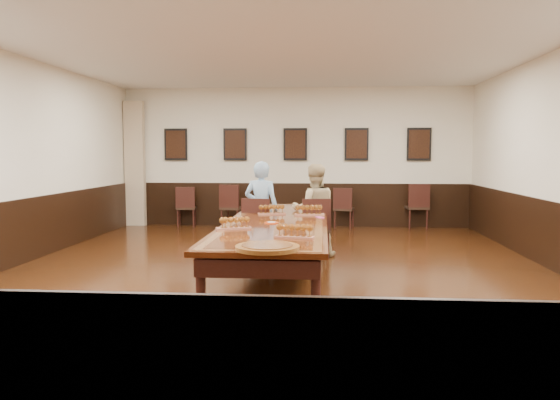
# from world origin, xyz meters

# --- Properties ---
(floor) EXTENTS (8.00, 10.00, 0.02)m
(floor) POSITION_xyz_m (0.00, 0.00, -0.01)
(floor) COLOR black
(floor) RESTS_ON ground
(ceiling) EXTENTS (8.00, 10.00, 0.02)m
(ceiling) POSITION_xyz_m (0.00, 0.00, 3.21)
(ceiling) COLOR white
(ceiling) RESTS_ON floor
(wall_back) EXTENTS (8.00, 0.02, 3.20)m
(wall_back) POSITION_xyz_m (0.00, 5.01, 1.60)
(wall_back) COLOR #EEE3C7
(wall_back) RESTS_ON floor
(wall_front) EXTENTS (8.00, 0.02, 3.20)m
(wall_front) POSITION_xyz_m (0.00, -5.01, 1.60)
(wall_front) COLOR #EEE3C7
(wall_front) RESTS_ON floor
(wall_left) EXTENTS (0.02, 10.00, 3.20)m
(wall_left) POSITION_xyz_m (-4.01, 0.00, 1.60)
(wall_left) COLOR #EEE3C7
(wall_left) RESTS_ON floor
(chair_man) EXTENTS (0.55, 0.59, 0.99)m
(chair_man) POSITION_xyz_m (-0.38, 1.07, 0.49)
(chair_man) COLOR black
(chair_man) RESTS_ON floor
(chair_woman) EXTENTS (0.52, 0.56, 0.98)m
(chair_woman) POSITION_xyz_m (0.51, 1.23, 0.49)
(chair_woman) COLOR black
(chair_woman) RESTS_ON floor
(spare_chair_a) EXTENTS (0.49, 0.52, 0.93)m
(spare_chair_a) POSITION_xyz_m (-2.52, 4.75, 0.46)
(spare_chair_a) COLOR black
(spare_chair_a) RESTS_ON floor
(spare_chair_b) EXTENTS (0.57, 0.60, 1.00)m
(spare_chair_b) POSITION_xyz_m (-1.39, 4.50, 0.50)
(spare_chair_b) COLOR black
(spare_chair_b) RESTS_ON floor
(spare_chair_c) EXTENTS (0.52, 0.55, 0.92)m
(spare_chair_c) POSITION_xyz_m (1.13, 4.80, 0.46)
(spare_chair_c) COLOR black
(spare_chair_c) RESTS_ON floor
(spare_chair_d) EXTENTS (0.53, 0.56, 1.02)m
(spare_chair_d) POSITION_xyz_m (2.75, 4.84, 0.51)
(spare_chair_d) COLOR black
(spare_chair_d) RESTS_ON floor
(person_man) EXTENTS (0.64, 0.48, 1.57)m
(person_man) POSITION_xyz_m (-0.36, 1.18, 0.79)
(person_man) COLOR #4A8ABB
(person_man) RESTS_ON floor
(person_woman) EXTENTS (0.84, 0.69, 1.53)m
(person_woman) POSITION_xyz_m (0.50, 1.33, 0.76)
(person_woman) COLOR tan
(person_woman) RESTS_ON floor
(pink_phone) EXTENTS (0.14, 0.17, 0.01)m
(pink_phone) POSITION_xyz_m (0.60, 0.39, 0.76)
(pink_phone) COLOR #E74D9F
(pink_phone) RESTS_ON conference_table
(curtain) EXTENTS (0.45, 0.18, 2.90)m
(curtain) POSITION_xyz_m (-3.75, 4.82, 1.45)
(curtain) COLOR tan
(curtain) RESTS_ON floor
(wainscoting) EXTENTS (8.00, 10.00, 1.00)m
(wainscoting) POSITION_xyz_m (0.00, 0.00, 0.50)
(wainscoting) COLOR black
(wainscoting) RESTS_ON floor
(conference_table) EXTENTS (1.40, 5.00, 0.76)m
(conference_table) POSITION_xyz_m (0.00, 0.00, 0.61)
(conference_table) COLOR #331408
(conference_table) RESTS_ON floor
(posters) EXTENTS (6.14, 0.04, 0.74)m
(posters) POSITION_xyz_m (0.00, 4.94, 1.90)
(posters) COLOR black
(posters) RESTS_ON wall_back
(flight_a) EXTENTS (0.44, 0.23, 0.16)m
(flight_a) POSITION_xyz_m (-0.15, 0.73, 0.82)
(flight_a) COLOR #97573F
(flight_a) RESTS_ON conference_table
(flight_b) EXTENTS (0.46, 0.16, 0.17)m
(flight_b) POSITION_xyz_m (0.44, 0.64, 0.83)
(flight_b) COLOR #97573F
(flight_b) RESTS_ON conference_table
(flight_c) EXTENTS (0.45, 0.28, 0.16)m
(flight_c) POSITION_xyz_m (-0.47, -0.94, 0.83)
(flight_c) COLOR #97573F
(flight_c) RESTS_ON conference_table
(flight_d) EXTENTS (0.46, 0.21, 0.17)m
(flight_d) POSITION_xyz_m (0.33, -1.59, 0.83)
(flight_d) COLOR #97573F
(flight_d) RESTS_ON conference_table
(red_plate_grp) EXTENTS (0.19, 0.19, 0.03)m
(red_plate_grp) POSITION_xyz_m (-0.05, -0.34, 0.76)
(red_plate_grp) COLOR red
(red_plate_grp) RESTS_ON conference_table
(carved_platter) EXTENTS (0.68, 0.68, 0.05)m
(carved_platter) POSITION_xyz_m (0.10, -2.32, 0.77)
(carved_platter) COLOR brown
(carved_platter) RESTS_ON conference_table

